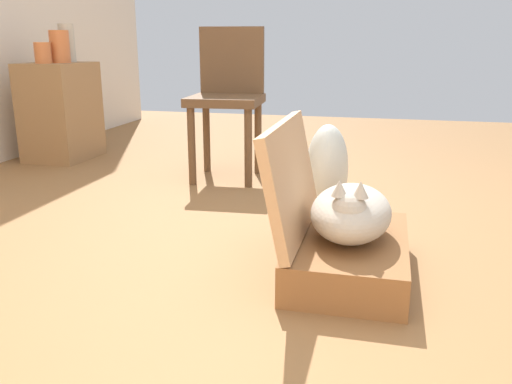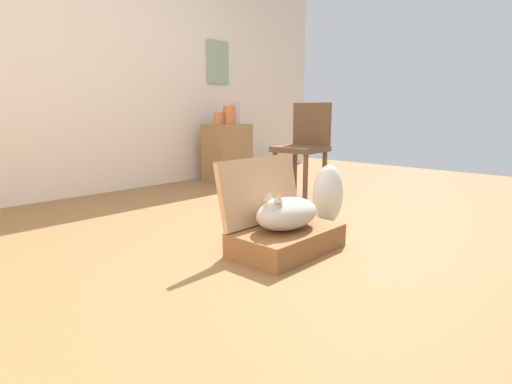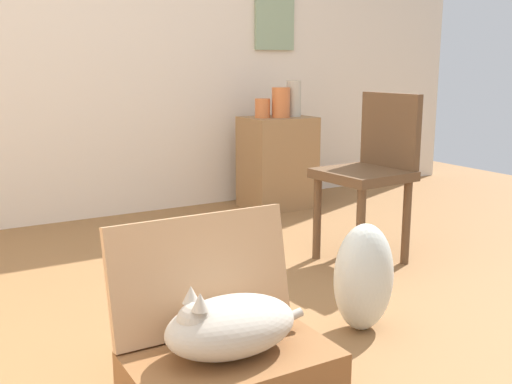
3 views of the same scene
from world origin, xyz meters
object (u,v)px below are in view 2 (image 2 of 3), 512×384
at_px(side_table, 227,152).
at_px(chair, 304,145).
at_px(suitcase_base, 287,240).
at_px(vase_short, 235,113).
at_px(plastic_bag_white, 328,195).
at_px(vase_tall, 218,118).
at_px(vase_round, 229,115).
at_px(cat, 286,213).

height_order(side_table, chair, chair).
bearing_deg(suitcase_base, vase_short, 52.23).
relative_size(plastic_bag_white, vase_tall, 3.22).
bearing_deg(vase_short, chair, -105.17).
relative_size(suitcase_base, plastic_bag_white, 1.50).
bearing_deg(plastic_bag_white, vase_round, 66.65).
height_order(suitcase_base, vase_round, vase_round).
bearing_deg(vase_tall, plastic_bag_white, -109.71).
xyz_separation_m(cat, side_table, (1.52, 2.12, 0.10)).
bearing_deg(vase_round, suitcase_base, -125.89).
height_order(cat, chair, chair).
bearing_deg(vase_tall, vase_short, -6.70).
relative_size(cat, side_table, 0.78).
xyz_separation_m(vase_short, vase_round, (-0.12, -0.02, -0.02)).
height_order(cat, plastic_bag_white, plastic_bag_white).
bearing_deg(vase_tall, side_table, -4.38).
bearing_deg(cat, vase_tall, 56.84).
xyz_separation_m(plastic_bag_white, vase_short, (0.95, 1.94, 0.58)).
bearing_deg(vase_tall, cat, -123.16).
bearing_deg(plastic_bag_white, vase_short, 63.88).
bearing_deg(vase_tall, vase_round, -21.98).
distance_m(vase_tall, vase_round, 0.14).
relative_size(vase_short, chair, 0.29).
distance_m(cat, vase_short, 2.72).
bearing_deg(suitcase_base, vase_round, 54.11).
xyz_separation_m(suitcase_base, vase_short, (1.63, 2.10, 0.73)).
xyz_separation_m(plastic_bag_white, vase_round, (0.83, 1.92, 0.55)).
bearing_deg(side_table, vase_short, -9.00).
xyz_separation_m(suitcase_base, side_table, (1.51, 2.12, 0.26)).
bearing_deg(vase_short, suitcase_base, -127.77).
xyz_separation_m(side_table, chair, (-0.22, -1.29, 0.17)).
distance_m(suitcase_base, chair, 1.59).
bearing_deg(suitcase_base, chair, 32.97).
relative_size(suitcase_base, side_table, 0.98).
relative_size(side_table, vase_short, 2.58).
distance_m(side_table, vase_tall, 0.42).
bearing_deg(cat, plastic_bag_white, 13.25).
relative_size(suitcase_base, vase_round, 3.08).
distance_m(plastic_bag_white, chair, 0.95).
bearing_deg(side_table, cat, -125.53).
relative_size(vase_round, chair, 0.24).
height_order(side_table, vase_short, vase_short).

